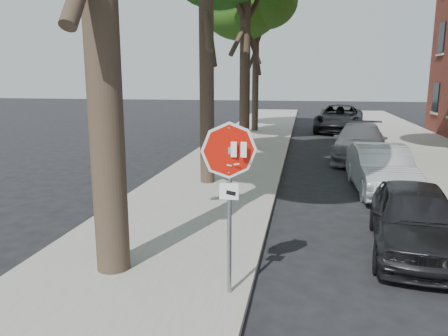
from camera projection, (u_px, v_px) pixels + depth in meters
The scene contains 10 objects.
ground at pixel (275, 304), 6.56m from camera, with size 120.00×120.00×0.00m, color black.
sidewalk_left at pixel (235, 156), 18.54m from camera, with size 4.00×55.00×0.12m, color gray.
curb_left at pixel (284, 158), 18.18m from camera, with size 0.12×55.00×0.13m, color #9E9384.
curb_right at pixel (395, 161), 17.40m from camera, with size 0.12×55.00×0.13m, color #9E9384.
stop_sign at pixel (229, 176), 6.26m from camera, with size 0.76×0.34×2.61m.
tree_far at pixel (256, 11), 25.91m from camera, with size 5.29×4.91×9.33m.
car_a at pixel (414, 219), 8.41m from camera, with size 1.58×3.91×1.33m, color black.
car_b at pixel (381, 169), 12.85m from camera, with size 1.47×4.21×1.39m, color #B5B9BD.
car_c at pixel (360, 142), 17.84m from camera, with size 2.06×5.07×1.47m, color #57575D.
car_d at pixel (339, 118), 27.42m from camera, with size 2.77×6.02×1.67m, color black.
Camera 1 is at (0.33, -6.05, 3.33)m, focal length 35.00 mm.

